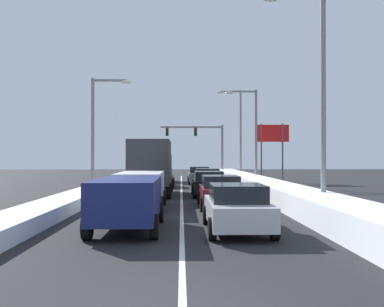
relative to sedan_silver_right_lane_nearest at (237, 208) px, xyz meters
The scene contains 20 objects.
ground_plane 11.56m from the sedan_silver_right_lane_nearest, 98.70° to the left, with size 121.64×121.64×0.00m, color black.
lane_stripe_between_right_lane_and_center_lane 16.19m from the sedan_silver_right_lane_nearest, 96.19° to the left, with size 0.14×51.46×0.01m, color silver.
snow_bank_right_shoulder 16.47m from the sedan_silver_right_lane_nearest, 77.53° to the left, with size 2.09×51.46×0.91m, color white.
snow_bank_left_shoulder 17.56m from the sedan_silver_right_lane_nearest, 113.66° to the left, with size 1.71×51.46×0.55m, color white.
sedan_silver_right_lane_nearest is the anchor object (origin of this frame).
sedan_maroon_right_lane_second 6.72m from the sedan_silver_right_lane_nearest, 89.53° to the left, with size 2.00×4.50×1.51m.
sedan_black_right_lane_third 12.84m from the sedan_silver_right_lane_nearest, 90.51° to the left, with size 2.00×4.50×1.51m.
sedan_green_right_lane_fourth 19.30m from the sedan_silver_right_lane_nearest, 89.42° to the left, with size 2.00×4.50×1.51m.
sedan_gray_right_lane_fifth 25.40m from the sedan_silver_right_lane_nearest, 90.43° to the left, with size 2.00×4.50×1.51m.
suv_navy_center_lane_nearest 3.53m from the sedan_silver_right_lane_nearest, behind, with size 2.16×4.90×1.67m.
suv_white_center_lane_second 7.25m from the sedan_silver_right_lane_nearest, 119.88° to the left, with size 2.16×4.90×1.67m.
box_truck_center_lane_third 14.04m from the sedan_silver_right_lane_nearest, 104.90° to the left, with size 2.53×7.20×3.36m.
sedan_charcoal_center_lane_fourth 21.83m from the sedan_silver_right_lane_nearest, 98.75° to the left, with size 2.00×4.50×1.51m.
suv_tan_center_lane_fifth 28.68m from the sedan_silver_right_lane_nearest, 97.38° to the left, with size 2.16×4.90×1.67m.
traffic_light_gantry 39.64m from the sedan_silver_right_lane_nearest, 88.80° to the left, with size 7.54×0.47×6.20m.
street_lamp_right_near 7.48m from the sedan_silver_right_lane_nearest, 48.72° to the left, with size 2.66×0.36×9.25m.
street_lamp_right_mid 23.80m from the sedan_silver_right_lane_nearest, 79.91° to the left, with size 2.66×0.36×7.99m.
street_lamp_right_far 33.05m from the sedan_silver_right_lane_nearest, 82.79° to the left, with size 2.66×0.36×9.35m.
street_lamp_left_mid 17.80m from the sedan_silver_right_lane_nearest, 114.74° to the left, with size 2.66×0.36×7.63m.
roadside_sign_right 28.64m from the sedan_silver_right_lane_nearest, 76.30° to the left, with size 3.20×0.16×5.50m.
Camera 1 is at (-0.02, -6.92, 2.37)m, focal length 42.06 mm.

